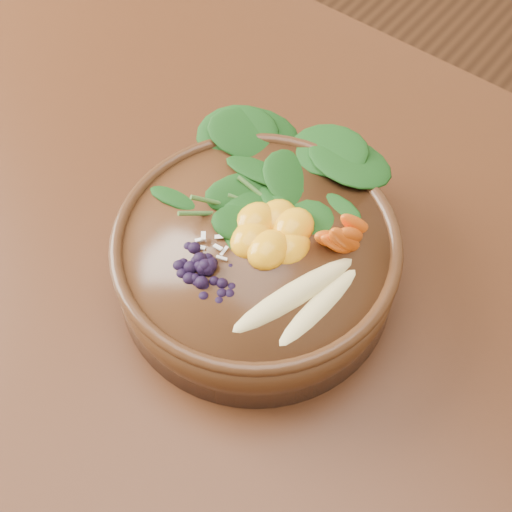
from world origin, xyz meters
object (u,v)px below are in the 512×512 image
(dining_table, at_px, (119,309))
(kale_heap, at_px, (283,172))
(carrot_cluster, at_px, (355,219))
(mandarin_cluster, at_px, (273,225))
(stoneware_bowl, at_px, (256,262))
(blueberry_pile, at_px, (203,257))
(banana_halves, at_px, (307,293))

(dining_table, distance_m, kale_heap, 0.25)
(carrot_cluster, relative_size, mandarin_cluster, 0.87)
(dining_table, distance_m, carrot_cluster, 0.30)
(dining_table, height_order, carrot_cluster, carrot_cluster)
(stoneware_bowl, height_order, blueberry_pile, blueberry_pile)
(dining_table, relative_size, mandarin_cluster, 20.10)
(kale_heap, distance_m, blueberry_pile, 0.11)
(carrot_cluster, distance_m, mandarin_cluster, 0.07)
(stoneware_bowl, height_order, carrot_cluster, carrot_cluster)
(kale_heap, height_order, carrot_cluster, carrot_cluster)
(kale_heap, bearing_deg, mandarin_cluster, -62.30)
(mandarin_cluster, distance_m, blueberry_pile, 0.07)
(dining_table, height_order, blueberry_pile, blueberry_pile)
(dining_table, bearing_deg, carrot_cluster, 30.90)
(kale_heap, distance_m, carrot_cluster, 0.09)
(dining_table, distance_m, mandarin_cluster, 0.24)
(dining_table, distance_m, stoneware_bowl, 0.20)
(kale_heap, bearing_deg, banana_halves, -44.06)
(stoneware_bowl, relative_size, banana_halves, 1.87)
(carrot_cluster, bearing_deg, mandarin_cluster, -129.81)
(kale_heap, relative_size, mandarin_cluster, 2.07)
(mandarin_cluster, bearing_deg, stoneware_bowl, -116.85)
(mandarin_cluster, relative_size, blueberry_pile, 0.69)
(banana_halves, bearing_deg, carrot_cluster, 113.06)
(dining_table, relative_size, banana_halves, 11.94)
(carrot_cluster, height_order, banana_halves, carrot_cluster)
(stoneware_bowl, distance_m, banana_halves, 0.09)
(stoneware_bowl, height_order, banana_halves, banana_halves)
(banana_halves, relative_size, mandarin_cluster, 1.68)
(mandarin_cluster, bearing_deg, carrot_cluster, 29.68)
(stoneware_bowl, bearing_deg, blueberry_pile, -107.65)
(kale_heap, height_order, banana_halves, kale_heap)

